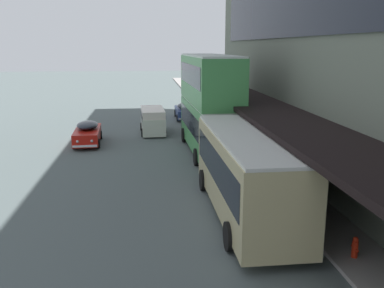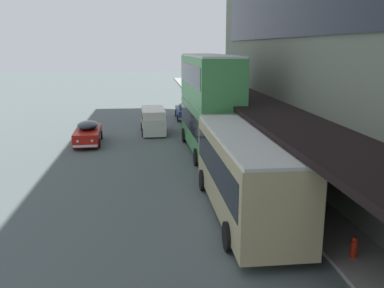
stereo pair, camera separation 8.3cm
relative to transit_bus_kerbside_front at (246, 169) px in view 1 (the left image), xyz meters
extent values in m
cube|color=tan|center=(0.00, 0.00, -0.13)|extent=(2.60, 9.59, 2.91)
cube|color=black|center=(0.00, 0.00, 0.22)|extent=(2.63, 8.82, 1.28)
cube|color=silver|center=(0.00, 0.00, 1.38)|extent=(2.50, 9.59, 0.12)
cube|color=black|center=(-0.05, 4.82, 1.08)|extent=(1.25, 0.07, 0.36)
cylinder|color=black|center=(-1.28, 3.24, -1.43)|extent=(0.26, 1.00, 1.00)
cylinder|color=black|center=(1.22, 3.26, -1.43)|extent=(0.26, 1.00, 1.00)
cylinder|color=black|center=(-1.22, -2.98, -1.43)|extent=(0.26, 1.00, 1.00)
cylinder|color=black|center=(1.28, -2.96, -1.43)|extent=(0.26, 1.00, 1.00)
cube|color=#43934D|center=(0.08, 10.62, -0.17)|extent=(2.76, 9.73, 2.83)
cube|color=black|center=(0.08, 10.62, 0.17)|extent=(2.78, 8.96, 1.24)
cube|color=silver|center=(0.08, 10.62, 1.30)|extent=(2.66, 9.73, 0.12)
cube|color=#43934D|center=(0.08, 10.62, 2.76)|extent=(2.76, 9.73, 2.83)
cube|color=black|center=(0.08, 10.62, 3.10)|extent=(2.78, 8.96, 1.24)
cube|color=silver|center=(0.08, 10.62, 4.22)|extent=(2.66, 9.73, 0.12)
cube|color=black|center=(-0.06, 15.49, 3.92)|extent=(1.25, 0.09, 0.36)
cylinder|color=black|center=(-1.26, 13.87, -1.43)|extent=(0.28, 1.01, 1.00)
cylinder|color=black|center=(1.23, 13.94, -1.43)|extent=(0.28, 1.01, 1.00)
cylinder|color=black|center=(-1.08, 7.59, -1.43)|extent=(0.28, 1.01, 1.00)
cylinder|color=black|center=(1.40, 7.66, -1.43)|extent=(0.28, 1.01, 1.00)
cube|color=#AF170F|center=(-8.05, 14.01, -1.29)|extent=(1.88, 4.68, 0.84)
ellipsoid|color=#1E232D|center=(-8.06, 14.24, -0.63)|extent=(1.59, 2.60, 0.52)
cube|color=silver|center=(-7.94, 11.66, -1.56)|extent=(1.59, 0.19, 0.14)
cube|color=silver|center=(-8.16, 16.36, -1.56)|extent=(1.59, 0.19, 0.14)
sphere|color=silver|center=(-7.48, 11.71, -1.24)|extent=(0.18, 0.18, 0.18)
sphere|color=silver|center=(-8.40, 11.66, -1.24)|extent=(0.18, 0.18, 0.18)
cylinder|color=black|center=(-7.15, 12.62, -1.61)|extent=(0.17, 0.65, 0.64)
cylinder|color=black|center=(-8.81, 12.54, -1.61)|extent=(0.17, 0.65, 0.64)
cylinder|color=black|center=(-7.28, 15.47, -1.61)|extent=(0.17, 0.65, 0.64)
cylinder|color=black|center=(-8.95, 15.39, -1.61)|extent=(0.17, 0.65, 0.64)
cube|color=navy|center=(-0.25, 24.02, -1.33)|extent=(1.66, 4.61, 0.76)
ellipsoid|color=#1E232D|center=(-0.25, 23.79, -0.70)|extent=(1.46, 2.54, 0.56)
cube|color=silver|center=(-0.24, 26.37, -1.56)|extent=(1.57, 0.12, 0.14)
cube|color=silver|center=(-0.25, 21.66, -1.56)|extent=(1.57, 0.12, 0.14)
sphere|color=silver|center=(-0.70, 26.35, -1.28)|extent=(0.18, 0.18, 0.18)
sphere|color=silver|center=(0.21, 26.34, -1.28)|extent=(0.18, 0.18, 0.18)
cylinder|color=black|center=(-1.07, 25.45, -1.61)|extent=(0.14, 0.64, 0.64)
cylinder|color=black|center=(0.58, 25.45, -1.61)|extent=(0.14, 0.64, 0.64)
cylinder|color=black|center=(-1.07, 22.59, -1.61)|extent=(0.14, 0.64, 0.64)
cylinder|color=black|center=(0.58, 22.59, -1.61)|extent=(0.14, 0.64, 0.64)
cube|color=silver|center=(-3.40, 17.32, -1.17)|extent=(1.91, 4.36, 1.29)
cube|color=silver|center=(-3.40, 17.32, -0.39)|extent=(1.87, 4.28, 0.83)
cube|color=black|center=(-3.40, 17.32, -0.48)|extent=(1.93, 3.93, 0.41)
ellipsoid|color=silver|center=(-3.48, 19.42, -1.04)|extent=(1.63, 0.66, 1.11)
cylinder|color=black|center=(-4.32, 18.53, -1.61)|extent=(0.18, 0.65, 0.64)
cylinder|color=black|center=(-2.57, 18.60, -1.61)|extent=(0.18, 0.65, 0.64)
cylinder|color=black|center=(-4.23, 16.04, -1.61)|extent=(0.18, 0.65, 0.64)
cylinder|color=black|center=(-2.48, 16.10, -1.61)|extent=(0.18, 0.65, 0.64)
cylinder|color=red|center=(2.61, -4.18, -1.51)|extent=(0.20, 0.20, 0.55)
sphere|color=red|center=(2.61, -4.18, -1.17)|extent=(0.18, 0.18, 0.18)
cylinder|color=red|center=(2.61, -4.03, -1.48)|extent=(0.08, 0.10, 0.08)
cylinder|color=red|center=(2.61, -4.33, -1.48)|extent=(0.08, 0.10, 0.08)
camera|label=1|loc=(-3.89, -16.06, 4.80)|focal=40.00mm
camera|label=2|loc=(-3.81, -16.07, 4.80)|focal=40.00mm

